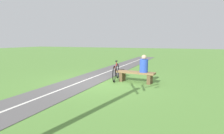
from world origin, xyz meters
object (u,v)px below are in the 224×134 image
bicycle (116,72)px  backpack (121,73)px  person_seated (144,65)px  bench (136,75)px

bicycle → backpack: size_ratio=4.28×
person_seated → backpack: size_ratio=1.93×
bench → backpack: size_ratio=4.48×
bench → bicycle: (1.02, -0.15, 0.05)m
bicycle → person_seated: bearing=70.7°
person_seated → bicycle: 1.47m
bench → person_seated: (-0.37, 0.04, 0.48)m
bench → person_seated: 0.61m
bench → bicycle: 1.03m
person_seated → bicycle: bearing=-2.2°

